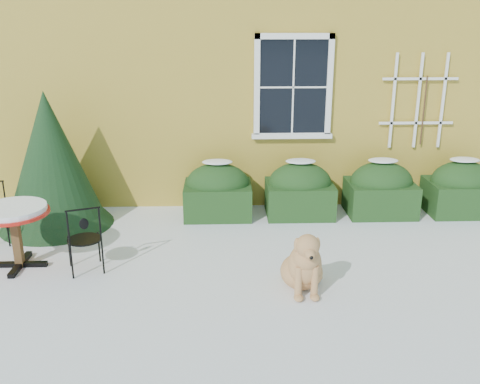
{
  "coord_description": "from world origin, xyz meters",
  "views": [
    {
      "loc": [
        -0.22,
        -5.47,
        3.04
      ],
      "look_at": [
        0.0,
        1.0,
        0.9
      ],
      "focal_mm": 40.0,
      "sensor_mm": 36.0,
      "label": 1
    }
  ],
  "objects_px": {
    "patio_chair_near": "(85,238)",
    "dog": "(304,266)",
    "evergreen_shrub": "(52,173)",
    "bistro_table": "(14,217)"
  },
  "relations": [
    {
      "from": "patio_chair_near",
      "to": "dog",
      "type": "height_order",
      "value": "patio_chair_near"
    },
    {
      "from": "evergreen_shrub",
      "to": "bistro_table",
      "type": "height_order",
      "value": "evergreen_shrub"
    },
    {
      "from": "evergreen_shrub",
      "to": "patio_chair_near",
      "type": "bearing_deg",
      "value": -62.61
    },
    {
      "from": "evergreen_shrub",
      "to": "dog",
      "type": "distance_m",
      "value": 4.11
    },
    {
      "from": "patio_chair_near",
      "to": "evergreen_shrub",
      "type": "bearing_deg",
      "value": -81.85
    },
    {
      "from": "patio_chair_near",
      "to": "dog",
      "type": "relative_size",
      "value": 1.0
    },
    {
      "from": "dog",
      "to": "bistro_table",
      "type": "bearing_deg",
      "value": 165.95
    },
    {
      "from": "bistro_table",
      "to": "patio_chair_near",
      "type": "xyz_separation_m",
      "value": [
        0.89,
        -0.16,
        -0.23
      ]
    },
    {
      "from": "bistro_table",
      "to": "dog",
      "type": "distance_m",
      "value": 3.61
    },
    {
      "from": "evergreen_shrub",
      "to": "patio_chair_near",
      "type": "xyz_separation_m",
      "value": [
        0.82,
        -1.59,
        -0.38
      ]
    }
  ]
}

